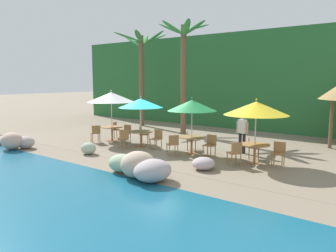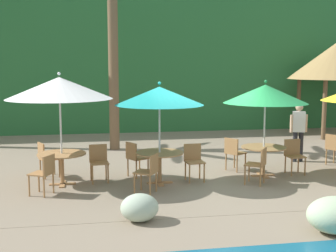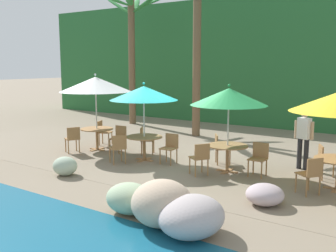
{
  "view_description": "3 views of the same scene",
  "coord_description": "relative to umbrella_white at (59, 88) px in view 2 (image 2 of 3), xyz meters",
  "views": [
    {
      "loc": [
        9.49,
        -11.62,
        3.11
      ],
      "look_at": [
        0.36,
        0.03,
        1.09
      ],
      "focal_mm": 36.58,
      "sensor_mm": 36.0,
      "label": 1
    },
    {
      "loc": [
        -2.57,
        -10.17,
        2.73
      ],
      "look_at": [
        -0.74,
        0.52,
        1.25
      ],
      "focal_mm": 47.71,
      "sensor_mm": 36.0,
      "label": 2
    },
    {
      "loc": [
        6.09,
        -9.36,
        2.9
      ],
      "look_at": [
        -0.33,
        0.03,
        1.09
      ],
      "focal_mm": 42.04,
      "sensor_mm": 36.0,
      "label": 3
    }
  ],
  "objects": [
    {
      "name": "ground_plane",
      "position": [
        3.28,
        -0.08,
        -2.22
      ],
      "size": [
        120.0,
        120.0,
        0.0
      ],
      "primitive_type": "plane",
      "color": "gray"
    },
    {
      "name": "terrace_deck",
      "position": [
        3.28,
        -0.08,
        -2.22
      ],
      "size": [
        18.0,
        5.2,
        0.01
      ],
      "color": "gray",
      "rests_on": "ground"
    },
    {
      "name": "foliage_backdrop",
      "position": [
        3.28,
        8.92,
        0.78
      ],
      "size": [
        28.0,
        2.4,
        6.0
      ],
      "color": "#286633",
      "rests_on": "ground"
    },
    {
      "name": "rock_seawall",
      "position": [
        2.96,
        -3.76,
        -1.89
      ],
      "size": [
        11.73,
        3.2,
        0.85
      ],
      "color": "#B9AF94",
      "rests_on": "ground"
    },
    {
      "name": "umbrella_white",
      "position": [
        0.0,
        0.0,
        0.0
      ],
      "size": [
        2.38,
        2.38,
        2.58
      ],
      "color": "silver",
      "rests_on": "ground"
    },
    {
      "name": "dining_table_white",
      "position": [
        0.0,
        0.0,
        -1.61
      ],
      "size": [
        1.1,
        1.1,
        0.74
      ],
      "color": "#A37547",
      "rests_on": "ground"
    },
    {
      "name": "chair_white_seaward",
      "position": [
        0.84,
        0.17,
        -1.71
      ],
      "size": [
        0.46,
        0.47,
        0.87
      ],
      "color": "#9E7042",
      "rests_on": "ground"
    },
    {
      "name": "chair_white_inland",
      "position": [
        -0.43,
        0.74,
        -1.71
      ],
      "size": [
        0.56,
        0.56,
        0.87
      ],
      "color": "#9E7042",
      "rests_on": "ground"
    },
    {
      "name": "chair_white_left",
      "position": [
        -0.31,
        -0.8,
        -1.71
      ],
      "size": [
        0.57,
        0.57,
        0.87
      ],
      "color": "#9E7042",
      "rests_on": "ground"
    },
    {
      "name": "umbrella_teal",
      "position": [
        2.22,
        -0.26,
        -0.18
      ],
      "size": [
        2.03,
        2.03,
        2.36
      ],
      "color": "silver",
      "rests_on": "ground"
    },
    {
      "name": "dining_table_teal",
      "position": [
        2.22,
        -0.26,
        -1.61
      ],
      "size": [
        1.1,
        1.1,
        0.74
      ],
      "color": "#A37547",
      "rests_on": "ground"
    },
    {
      "name": "chair_teal_seaward",
      "position": [
        3.07,
        -0.11,
        -1.71
      ],
      "size": [
        0.45,
        0.45,
        0.87
      ],
      "color": "#9E7042",
      "rests_on": "ground"
    },
    {
      "name": "chair_teal_inland",
      "position": [
        1.72,
        0.43,
        -1.71
      ],
      "size": [
        0.58,
        0.58,
        0.87
      ],
      "color": "#9E7042",
      "rests_on": "ground"
    },
    {
      "name": "chair_teal_left",
      "position": [
        1.88,
        -1.04,
        -1.71
      ],
      "size": [
        0.58,
        0.58,
        0.87
      ],
      "color": "#9E7042",
      "rests_on": "ground"
    },
    {
      "name": "umbrella_green",
      "position": [
        4.86,
        -0.0,
        -0.18
      ],
      "size": [
        2.04,
        2.04,
        2.38
      ],
      "color": "silver",
      "rests_on": "ground"
    },
    {
      "name": "dining_table_green",
      "position": [
        4.86,
        -0.0,
        -1.61
      ],
      "size": [
        1.1,
        1.1,
        0.74
      ],
      "color": "#A37547",
      "rests_on": "ground"
    },
    {
      "name": "chair_green_seaward",
      "position": [
        5.71,
        0.1,
        -1.71
      ],
      "size": [
        0.43,
        0.44,
        0.87
      ],
      "color": "#9E7042",
      "rests_on": "ground"
    },
    {
      "name": "chair_green_inland",
      "position": [
        4.31,
        0.65,
        -1.71
      ],
      "size": [
        0.59,
        0.59,
        0.87
      ],
      "color": "#9E7042",
      "rests_on": "ground"
    },
    {
      "name": "chair_green_left",
      "position": [
        4.45,
        -0.75,
        -1.71
      ],
      "size": [
        0.59,
        0.59,
        0.87
      ],
      "color": "#9E7042",
      "rests_on": "ground"
    },
    {
      "name": "chair_yellow_inland",
      "position": [
        7.2,
        0.76,
        -1.71
      ],
      "size": [
        0.57,
        0.56,
        0.87
      ],
      "color": "#9E7042",
      "rests_on": "ground"
    },
    {
      "name": "palm_tree_second",
      "position": [
        1.42,
        4.21,
        2.04
      ],
      "size": [
        2.92,
        2.94,
        6.27
      ],
      "color": "brown",
      "rests_on": "ground"
    },
    {
      "name": "waiter_in_white",
      "position": [
        6.46,
        1.43,
        -1.24
      ],
      "size": [
        0.52,
        0.3,
        1.7
      ],
      "color": "#232328",
      "rests_on": "ground"
    }
  ]
}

